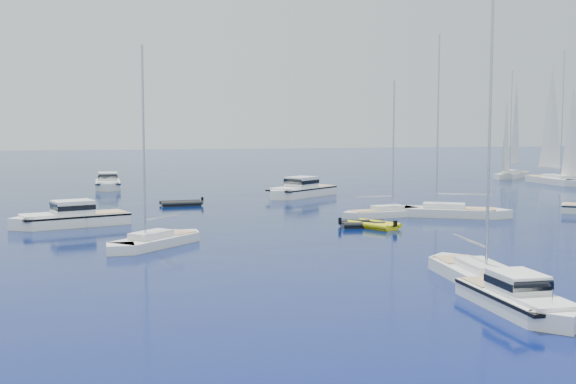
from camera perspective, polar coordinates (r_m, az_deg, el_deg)
The scene contains 14 objects.
ground at distance 35.49m, azimuth 11.97°, elevation -7.01°, with size 400.00×400.00×0.00m, color #09135B.
motor_cruiser_near at distance 30.97m, azimuth 17.80°, elevation -8.96°, with size 2.32×7.59×1.99m, color white, non-canonical shape.
motor_cruiser_centre at distance 56.29m, azimuth -16.80°, elevation -2.59°, with size 2.87×9.37×2.46m, color white, non-canonical shape.
motor_cruiser_distant at distance 76.21m, azimuth 0.98°, elevation -0.36°, with size 3.13×10.22×2.68m, color white, non-canonical shape.
motor_cruiser_horizon at distance 88.55m, azimuth -14.05°, elevation 0.26°, with size 2.89×9.44×2.48m, color silver, non-canonical shape.
sailboat_fore at distance 36.15m, azimuth 14.73°, elevation -6.85°, with size 2.47×9.51×13.99m, color silver, non-canonical shape.
sailboat_mid_r at distance 61.03m, azimuth 12.62°, elevation -1.90°, with size 2.73×10.51×15.45m, color silver, non-canonical shape.
sailboat_mid_l at distance 45.70m, azimuth -10.47°, elevation -4.24°, with size 2.26×8.69×12.78m, color silver, non-canonical shape.
sailboat_centre at distance 59.96m, azimuth 7.60°, elevation -1.94°, with size 2.05×7.87×11.57m, color silver, non-canonical shape.
sailboat_sails_r at distance 99.51m, azimuth 20.31°, elevation 0.63°, with size 3.11×11.98×17.61m, color silver, non-canonical shape.
sailboat_sails_far at distance 108.90m, azimuth 17.29°, elevation 1.09°, with size 2.79×10.73×15.77m, color silver, non-canonical shape.
tender_yellow at distance 53.34m, azimuth 6.77°, elevation -2.83°, with size 2.21×4.10×0.95m, color #D5CF0C, non-canonical shape.
tender_grey_near at distance 53.69m, azimuth 6.00°, elevation -2.77°, with size 2.00×3.64×0.95m, color black, non-canonical shape.
tender_grey_far at distance 68.43m, azimuth -8.45°, elevation -1.06°, with size 2.18×4.05×0.95m, color black, non-canonical shape.
Camera 1 is at (-15.40, -31.09, 7.48)m, focal length 44.96 mm.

